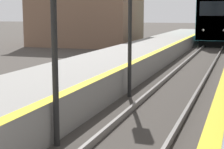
# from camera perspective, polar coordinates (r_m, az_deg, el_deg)

# --- Properties ---
(train) EXTENTS (2.69, 16.09, 4.35)m
(train) POSITION_cam_1_polar(r_m,az_deg,el_deg) (36.96, 16.14, 8.36)
(train) COLOR black
(train) RESTS_ON ground
(signal_mid) EXTENTS (0.36, 0.31, 4.29)m
(signal_mid) POSITION_cam_1_polar(r_m,az_deg,el_deg) (11.61, 2.76, 11.27)
(signal_mid) COLOR black
(signal_mid) RESTS_ON ground
(station_building) EXTENTS (8.51, 6.21, 6.00)m
(station_building) POSITION_cam_1_polar(r_m,az_deg,el_deg) (30.73, -3.97, 10.07)
(station_building) COLOR brown
(station_building) RESTS_ON ground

